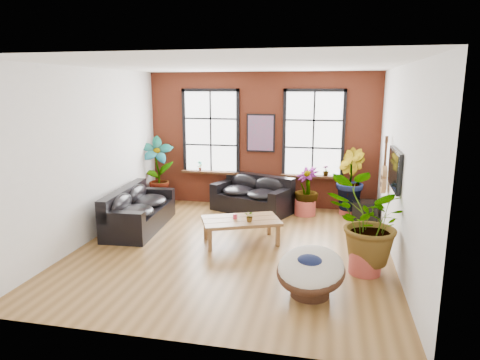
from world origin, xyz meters
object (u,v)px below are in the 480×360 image
object	(u,v)px
sofa_left	(137,210)
papasan_chair	(311,271)
coffee_table	(241,222)
sofa_back	(253,195)

from	to	relation	value
sofa_left	papasan_chair	distance (m)	4.65
papasan_chair	coffee_table	bearing A→B (deg)	139.56
sofa_left	papasan_chair	bearing A→B (deg)	-125.64
sofa_back	papasan_chair	xyz separation A→B (m)	(1.67, -4.30, -0.01)
sofa_back	papasan_chair	distance (m)	4.61
sofa_back	coffee_table	distance (m)	2.29
coffee_table	papasan_chair	world-z (taller)	papasan_chair
sofa_back	coffee_table	xyz separation A→B (m)	(0.16, -2.28, 0.03)
papasan_chair	sofa_back	bearing A→B (deg)	124.09
sofa_back	sofa_left	distance (m)	2.96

